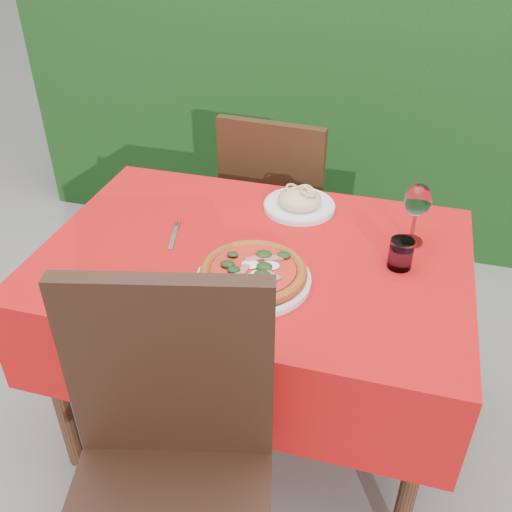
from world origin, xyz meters
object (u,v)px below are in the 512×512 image
(chair_near, at_px, (168,466))
(wine_glass, at_px, (417,203))
(pizza_plate, at_px, (253,274))
(chair_far, at_px, (277,205))
(water_glass, at_px, (401,255))
(pasta_plate, at_px, (299,202))
(fork, at_px, (173,238))

(chair_near, xyz_separation_m, wine_glass, (0.46, 0.83, 0.30))
(pizza_plate, xyz_separation_m, wine_glass, (0.41, 0.32, 0.11))
(chair_near, distance_m, chair_far, 1.33)
(chair_near, height_order, pizza_plate, chair_near)
(water_glass, bearing_deg, pizza_plate, -154.35)
(pasta_plate, bearing_deg, water_glass, -36.19)
(chair_far, bearing_deg, wine_glass, 141.52)
(chair_near, relative_size, fork, 5.80)
(chair_far, relative_size, wine_glass, 4.73)
(pizza_plate, bearing_deg, chair_near, -96.14)
(chair_near, height_order, chair_far, chair_near)
(chair_far, height_order, pizza_plate, chair_far)
(chair_far, bearing_deg, water_glass, 132.94)
(pizza_plate, relative_size, fork, 1.88)
(pasta_plate, height_order, wine_glass, wine_glass)
(pizza_plate, distance_m, water_glass, 0.42)
(chair_near, xyz_separation_m, chair_far, (-0.08, 1.32, -0.06))
(pizza_plate, distance_m, fork, 0.33)
(fork, bearing_deg, wine_glass, 0.28)
(pizza_plate, bearing_deg, fork, 153.72)
(pizza_plate, xyz_separation_m, fork, (-0.30, 0.15, -0.02))
(chair_far, xyz_separation_m, wine_glass, (0.54, -0.49, 0.35))
(chair_far, relative_size, pasta_plate, 3.89)
(water_glass, bearing_deg, chair_near, -122.31)
(water_glass, relative_size, fork, 0.51)
(pasta_plate, bearing_deg, chair_far, 113.37)
(chair_near, bearing_deg, chair_far, 79.59)
(water_glass, xyz_separation_m, fork, (-0.68, -0.04, -0.04))
(chair_near, relative_size, pasta_plate, 4.31)
(pasta_plate, height_order, fork, pasta_plate)
(pizza_plate, xyz_separation_m, pasta_plate, (0.04, 0.44, -0.00))
(chair_near, bearing_deg, pizza_plate, 70.19)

